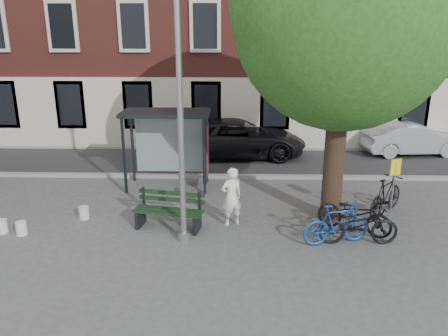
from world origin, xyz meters
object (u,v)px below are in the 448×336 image
object	(u,v)px
notice_sign	(394,178)
car_dark	(239,138)
bike_d	(386,196)
bike_a	(358,225)
bus_shelter	(178,132)
lamppost	(181,134)
bike_c	(354,214)
car_silver	(413,139)
bench	(169,212)
painter	(232,197)
bike_b	(337,224)

from	to	relation	value
notice_sign	car_dark	bearing A→B (deg)	97.54
bike_d	bike_a	bearing A→B (deg)	98.87
bus_shelter	car_dark	distance (m)	4.51
lamppost	bike_c	distance (m)	5.02
lamppost	car_silver	xyz separation A→B (m)	(8.92, 8.40, -2.09)
bike_a	car_dark	size ratio (longest dim) A/B	0.35
bike_c	bike_d	size ratio (longest dim) A/B	1.05
lamppost	bike_a	size ratio (longest dim) A/B	3.10
lamppost	bus_shelter	bearing A→B (deg)	98.43
lamppost	notice_sign	distance (m)	5.73
bench	bike_c	world-z (taller)	bike_c
bike_d	bike_c	bearing A→B (deg)	88.29
painter	bus_shelter	bearing A→B (deg)	-85.94
bench	car_dark	distance (m)	7.45
bus_shelter	bike_b	distance (m)	6.24
bike_d	notice_sign	distance (m)	1.26
bike_b	car_dark	distance (m)	8.37
bench	bike_d	xyz separation A→B (m)	(6.15, 1.10, 0.12)
lamppost	bike_d	distance (m)	6.36
bike_d	notice_sign	xyz separation A→B (m)	(-0.18, -0.92, 0.84)
bike_a	car_silver	xyz separation A→B (m)	(4.55, 8.45, 0.18)
car_dark	car_silver	distance (m)	7.51
bike_d	bus_shelter	bearing A→B (deg)	23.37
painter	bike_c	distance (m)	3.27
lamppost	car_silver	world-z (taller)	lamppost
painter	bike_b	distance (m)	2.85
bike_d	car_dark	size ratio (longest dim) A/B	0.34
car_silver	notice_sign	xyz separation A→B (m)	(-3.43, -7.45, 0.71)
bike_d	car_silver	distance (m)	7.29
bike_b	car_silver	distance (m)	9.86
car_silver	notice_sign	size ratio (longest dim) A/B	2.18
bus_shelter	bike_a	world-z (taller)	bus_shelter
bench	notice_sign	distance (m)	6.05
bus_shelter	painter	xyz separation A→B (m)	(1.81, -3.11, -1.09)
notice_sign	car_silver	bearing A→B (deg)	42.76
bus_shelter	car_silver	distance (m)	10.52
bus_shelter	bike_c	distance (m)	6.28
lamppost	bike_d	world-z (taller)	lamppost
lamppost	painter	world-z (taller)	lamppost
bike_c	bench	bearing A→B (deg)	119.17
bike_a	car_silver	bearing A→B (deg)	-29.41
bike_d	painter	bearing A→B (deg)	54.01
bus_shelter	painter	size ratio (longest dim) A/B	1.73
bench	bike_b	size ratio (longest dim) A/B	1.10
bus_shelter	car_silver	world-z (taller)	bus_shelter
lamppost	bus_shelter	size ratio (longest dim) A/B	2.14
bike_a	car_dark	distance (m)	8.54
bench	bike_b	xyz separation A→B (m)	(4.32, -0.82, 0.09)
bus_shelter	car_silver	xyz separation A→B (m)	(9.52, 4.29, -1.22)
bus_shelter	car_dark	bearing A→B (deg)	62.23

